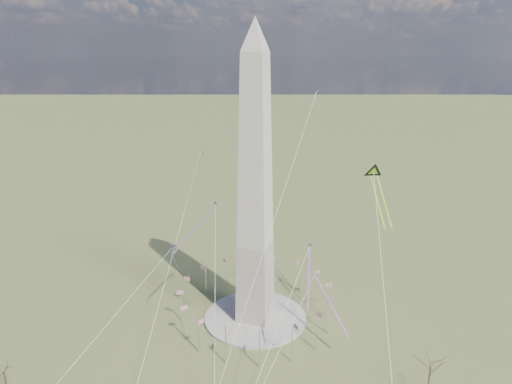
% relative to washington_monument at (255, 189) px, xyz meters
% --- Properties ---
extents(ground, '(2000.00, 2000.00, 0.00)m').
position_rel_washington_monument_xyz_m(ground, '(0.00, 0.00, -47.95)').
color(ground, '#515B2D').
rests_on(ground, ground).
extents(plaza, '(36.00, 36.00, 0.80)m').
position_rel_washington_monument_xyz_m(plaza, '(0.00, 0.00, -47.55)').
color(plaza, '#9F9A91').
rests_on(plaza, ground).
extents(washington_monument, '(15.56, 15.56, 100.00)m').
position_rel_washington_monument_xyz_m(washington_monument, '(0.00, 0.00, 0.00)').
color(washington_monument, '#AC9C90').
rests_on(washington_monument, plaza).
extents(flagpole_ring, '(54.40, 54.40, 13.00)m').
position_rel_washington_monument_xyz_m(flagpole_ring, '(-0.00, -0.00, -40.68)').
color(flagpole_ring, white).
rests_on(flagpole_ring, ground).
extents(tree_near, '(8.58, 8.58, 15.01)m').
position_rel_washington_monument_xyz_m(tree_near, '(57.40, -20.42, -37.24)').
color(tree_near, '#433629').
rests_on(tree_near, ground).
extents(tree_far, '(5.56, 5.56, 9.72)m').
position_rel_washington_monument_xyz_m(tree_far, '(-53.24, -57.34, -41.03)').
color(tree_far, '#433629').
rests_on(tree_far, ground).
extents(kite_delta_black, '(11.75, 18.93, 15.62)m').
position_rel_washington_monument_xyz_m(kite_delta_black, '(36.32, 9.92, 5.59)').
color(kite_delta_black, black).
rests_on(kite_delta_black, ground).
extents(kite_diamond_purple, '(2.58, 3.58, 10.46)m').
position_rel_washington_monument_xyz_m(kite_diamond_purple, '(-32.38, 0.89, -26.48)').
color(kite_diamond_purple, '#381A78').
rests_on(kite_diamond_purple, ground).
extents(kite_streamer_left, '(5.13, 18.34, 12.73)m').
position_rel_washington_monument_xyz_m(kite_streamer_left, '(21.63, -12.85, -18.56)').
color(kite_streamer_left, '#E24223').
rests_on(kite_streamer_left, ground).
extents(kite_streamer_mid, '(8.30, 18.14, 13.13)m').
position_rel_washington_monument_xyz_m(kite_streamer_mid, '(-17.01, -5.99, -11.05)').
color(kite_streamer_mid, '#E24223').
rests_on(kite_streamer_mid, ground).
extents(kite_streamer_right, '(14.98, 14.31, 13.41)m').
position_rel_washington_monument_xyz_m(kite_streamer_right, '(25.54, -3.45, -32.10)').
color(kite_streamer_right, '#E24223').
rests_on(kite_streamer_right, ground).
extents(kite_small_red, '(1.40, 1.95, 4.91)m').
position_rel_washington_monument_xyz_m(kite_small_red, '(-34.42, 31.23, 4.98)').
color(kite_small_red, red).
rests_on(kite_small_red, ground).
extents(kite_small_white, '(1.27, 2.10, 4.86)m').
position_rel_washington_monument_xyz_m(kite_small_white, '(9.61, 42.83, 27.35)').
color(kite_small_white, white).
rests_on(kite_small_white, ground).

